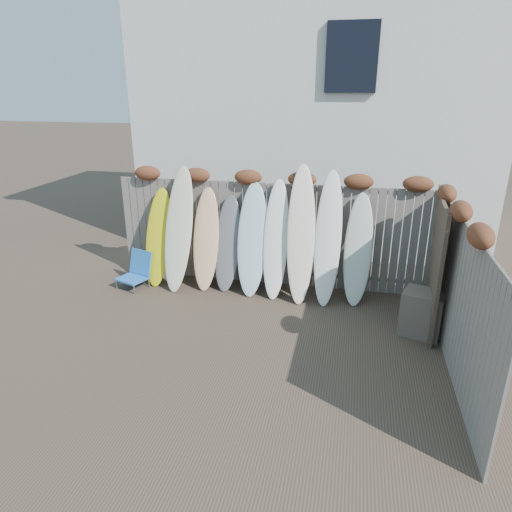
% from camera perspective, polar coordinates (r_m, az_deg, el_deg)
% --- Properties ---
extents(ground, '(80.00, 80.00, 0.00)m').
position_cam_1_polar(ground, '(7.05, -2.10, -11.02)').
color(ground, '#493A2D').
extents(back_fence, '(6.05, 0.28, 2.24)m').
position_cam_1_polar(back_fence, '(8.70, 2.05, 3.80)').
color(back_fence, slate).
rests_on(back_fence, ground).
extents(right_fence, '(0.28, 4.40, 2.24)m').
position_cam_1_polar(right_fence, '(6.74, 23.91, -3.51)').
color(right_fence, slate).
rests_on(right_fence, ground).
extents(house, '(8.50, 5.50, 6.33)m').
position_cam_1_polar(house, '(12.36, 7.88, 18.10)').
color(house, silver).
rests_on(house, ground).
extents(beach_chair, '(0.68, 0.70, 0.69)m').
position_cam_1_polar(beach_chair, '(9.16, -14.71, -1.75)').
color(beach_chair, blue).
rests_on(beach_chair, ground).
extents(wooden_crate, '(0.74, 0.68, 0.71)m').
position_cam_1_polar(wooden_crate, '(7.63, 20.10, -6.71)').
color(wooden_crate, '#504A3C').
rests_on(wooden_crate, ground).
extents(lattice_panel, '(0.15, 1.37, 2.05)m').
position_cam_1_polar(lattice_panel, '(7.59, 21.50, -1.48)').
color(lattice_panel, '#392A22').
rests_on(lattice_panel, ground).
extents(surfboard_0, '(0.58, 0.71, 1.85)m').
position_cam_1_polar(surfboard_0, '(9.04, -12.09, 2.28)').
color(surfboard_0, yellow).
rests_on(surfboard_0, ground).
extents(surfboard_1, '(0.62, 0.86, 2.29)m').
position_cam_1_polar(surfboard_1, '(8.72, -9.64, 3.29)').
color(surfboard_1, beige).
rests_on(surfboard_1, ground).
extents(surfboard_2, '(0.52, 0.70, 1.90)m').
position_cam_1_polar(surfboard_2, '(8.71, -6.27, 2.10)').
color(surfboard_2, '#FFCD95').
rests_on(surfboard_2, ground).
extents(surfboard_3, '(0.53, 0.66, 1.77)m').
position_cam_1_polar(surfboard_3, '(8.63, -3.58, 1.56)').
color(surfboard_3, slate).
rests_on(surfboard_3, ground).
extents(surfboard_4, '(0.57, 0.74, 2.05)m').
position_cam_1_polar(surfboard_4, '(8.41, -0.48, 2.08)').
color(surfboard_4, silver).
rests_on(surfboard_4, ground).
extents(surfboard_5, '(0.47, 0.75, 2.11)m').
position_cam_1_polar(surfboard_5, '(8.31, 2.51, 2.05)').
color(surfboard_5, white).
rests_on(surfboard_5, ground).
extents(surfboard_6, '(0.58, 0.89, 2.41)m').
position_cam_1_polar(surfboard_6, '(8.16, 5.64, 2.69)').
color(surfboard_6, white).
rests_on(surfboard_6, ground).
extents(surfboard_7, '(0.48, 0.82, 2.32)m').
position_cam_1_polar(surfboard_7, '(8.14, 9.00, 2.17)').
color(surfboard_7, white).
rests_on(surfboard_7, ground).
extents(surfboard_8, '(0.51, 0.71, 1.94)m').
position_cam_1_polar(surfboard_8, '(8.25, 12.64, 0.79)').
color(surfboard_8, silver).
rests_on(surfboard_8, ground).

